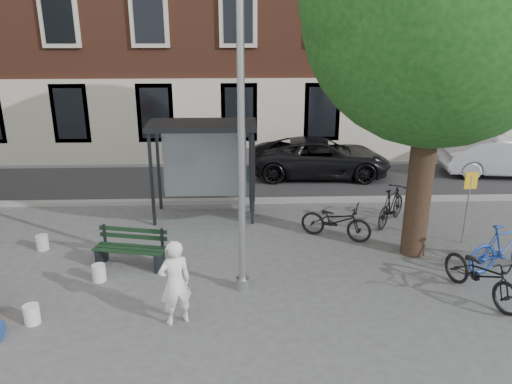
{
  "coord_description": "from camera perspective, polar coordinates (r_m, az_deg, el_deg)",
  "views": [
    {
      "loc": [
        -0.07,
        -8.95,
        5.21
      ],
      "look_at": [
        0.34,
        1.95,
        1.4
      ],
      "focal_mm": 35.0,
      "sensor_mm": 36.0,
      "label": 1
    }
  ],
  "objects": [
    {
      "name": "notice_sign",
      "position": [
        12.84,
        23.18,
        -0.12
      ],
      "size": [
        0.31,
        0.05,
        1.81
      ],
      "rotation": [
        0.0,
        0.0,
        0.07
      ],
      "color": "#9EA0A3",
      "rests_on": "ground"
    },
    {
      "name": "ground",
      "position": [
        10.35,
        -1.52,
        -10.96
      ],
      "size": [
        90.0,
        90.0,
        0.0
      ],
      "primitive_type": "plane",
      "color": "#4C4C4F",
      "rests_on": "ground"
    },
    {
      "name": "bike_a",
      "position": [
        12.52,
        9.12,
        -3.25
      ],
      "size": [
        1.87,
        1.34,
        0.94
      ],
      "primitive_type": "imported",
      "rotation": [
        0.0,
        0.0,
        1.12
      ],
      "color": "black",
      "rests_on": "ground"
    },
    {
      "name": "bike_b",
      "position": [
        12.03,
        26.58,
        -5.68
      ],
      "size": [
        1.92,
        1.01,
        1.11
      ],
      "primitive_type": "imported",
      "rotation": [
        0.0,
        0.0,
        1.85
      ],
      "color": "#1C409C",
      "rests_on": "ground"
    },
    {
      "name": "bucket_a",
      "position": [
        10.06,
        -24.25,
        -12.63
      ],
      "size": [
        0.28,
        0.28,
        0.36
      ],
      "primitive_type": "cylinder",
      "rotation": [
        0.0,
        0.0,
        0.01
      ],
      "color": "white",
      "rests_on": "ground"
    },
    {
      "name": "curb_far",
      "position": [
        18.67,
        -1.87,
        3.24
      ],
      "size": [
        40.0,
        0.25,
        0.12
      ],
      "primitive_type": "cube",
      "color": "gray",
      "rests_on": "ground"
    },
    {
      "name": "bike_c",
      "position": [
        10.76,
        24.42,
        -8.54
      ],
      "size": [
        1.29,
        2.04,
        1.01
      ],
      "primitive_type": "imported",
      "rotation": [
        0.0,
        0.0,
        0.35
      ],
      "color": "black",
      "rests_on": "ground"
    },
    {
      "name": "lamppost",
      "position": [
        9.27,
        -1.67,
        4.08
      ],
      "size": [
        0.28,
        0.35,
        6.11
      ],
      "color": "#9EA0A3",
      "rests_on": "ground"
    },
    {
      "name": "road",
      "position": [
        16.78,
        -1.82,
        1.17
      ],
      "size": [
        40.0,
        4.0,
        0.01
      ],
      "primitive_type": "cube",
      "color": "#28282B",
      "rests_on": "ground"
    },
    {
      "name": "painter",
      "position": [
        9.03,
        -9.23,
        -10.21
      ],
      "size": [
        0.7,
        0.6,
        1.61
      ],
      "primitive_type": "imported",
      "rotation": [
        0.0,
        0.0,
        3.58
      ],
      "color": "white",
      "rests_on": "ground"
    },
    {
      "name": "bucket_c",
      "position": [
        12.92,
        -23.23,
        -5.32
      ],
      "size": [
        0.33,
        0.33,
        0.36
      ],
      "primitive_type": "cylinder",
      "rotation": [
        0.0,
        0.0,
        -0.19
      ],
      "color": "silver",
      "rests_on": "ground"
    },
    {
      "name": "car_dark",
      "position": [
        17.43,
        7.41,
        3.96
      ],
      "size": [
        4.84,
        2.41,
        1.32
      ],
      "primitive_type": "imported",
      "rotation": [
        0.0,
        0.0,
        1.52
      ],
      "color": "black",
      "rests_on": "ground"
    },
    {
      "name": "bike_d",
      "position": [
        13.7,
        15.21,
        -1.49
      ],
      "size": [
        1.42,
        1.66,
        1.03
      ],
      "primitive_type": "imported",
      "rotation": [
        0.0,
        0.0,
        2.49
      ],
      "color": "black",
      "rests_on": "ground"
    },
    {
      "name": "car_silver",
      "position": [
        19.28,
        26.5,
        3.64
      ],
      "size": [
        4.29,
        1.9,
        1.37
      ],
      "primitive_type": "imported",
      "rotation": [
        0.0,
        0.0,
        1.46
      ],
      "color": "#B8B9C0",
      "rests_on": "ground"
    },
    {
      "name": "bench",
      "position": [
        11.42,
        -14.14,
        -6.42
      ],
      "size": [
        1.65,
        0.83,
        0.81
      ],
      "rotation": [
        0.0,
        0.0,
        -0.21
      ],
      "color": "#1E2328",
      "rests_on": "ground"
    },
    {
      "name": "bucket_b",
      "position": [
        11.05,
        -17.5,
        -8.8
      ],
      "size": [
        0.34,
        0.34,
        0.36
      ],
      "primitive_type": "cylinder",
      "rotation": [
        0.0,
        0.0,
        0.26
      ],
      "color": "silver",
      "rests_on": "ground"
    },
    {
      "name": "curb_near",
      "position": [
        14.87,
        -1.77,
        -1.02
      ],
      "size": [
        40.0,
        0.25,
        0.12
      ],
      "primitive_type": "cube",
      "color": "gray",
      "rests_on": "ground"
    },
    {
      "name": "bus_shelter",
      "position": [
        13.47,
        -4.41,
        5.06
      ],
      "size": [
        2.85,
        1.45,
        2.62
      ],
      "color": "#1E2328",
      "rests_on": "ground"
    }
  ]
}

